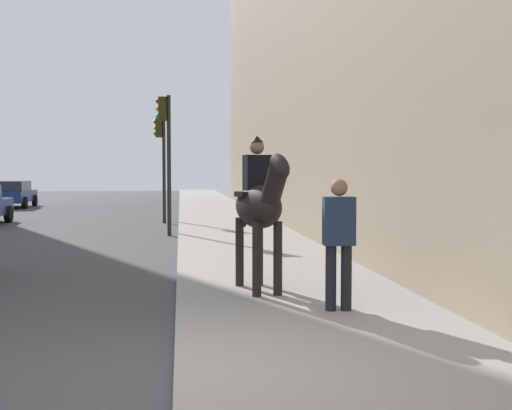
% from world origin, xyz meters
% --- Properties ---
extents(sidewalk_slab, '(120.00, 3.51, 0.12)m').
position_xyz_m(sidewalk_slab, '(0.00, -1.75, 0.06)').
color(sidewalk_slab, gray).
rests_on(sidewalk_slab, ground).
extents(mounted_horse_near, '(2.14, 0.82, 2.33)m').
position_xyz_m(mounted_horse_near, '(3.67, -1.24, 1.43)').
color(mounted_horse_near, black).
rests_on(mounted_horse_near, sidewalk_slab).
extents(pedestrian_greeting, '(0.29, 0.42, 1.70)m').
position_xyz_m(pedestrian_greeting, '(2.23, -2.09, 1.10)').
color(pedestrian_greeting, black).
rests_on(pedestrian_greeting, sidewalk_slab).
extents(car_mid_lane, '(4.59, 2.01, 1.44)m').
position_xyz_m(car_mid_lane, '(29.76, 8.84, 0.77)').
color(car_mid_lane, navy).
rests_on(car_mid_lane, ground).
extents(traffic_light_near_curb, '(0.20, 0.44, 4.18)m').
position_xyz_m(traffic_light_near_curb, '(13.39, 0.34, 2.78)').
color(traffic_light_near_curb, black).
rests_on(traffic_light_near_curb, ground).
extents(traffic_light_far_curb, '(0.20, 0.44, 3.95)m').
position_xyz_m(traffic_light_far_curb, '(18.25, 0.61, 2.64)').
color(traffic_light_far_curb, black).
rests_on(traffic_light_far_curb, ground).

